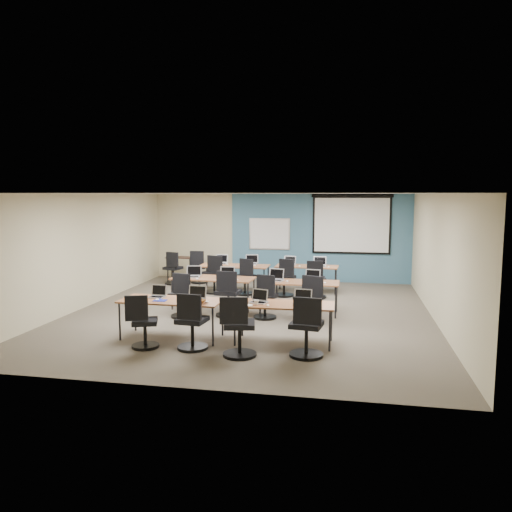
% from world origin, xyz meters
% --- Properties ---
extents(floor, '(8.00, 9.00, 0.02)m').
position_xyz_m(floor, '(0.00, 0.00, 0.00)').
color(floor, '#6B6354').
rests_on(floor, ground).
extents(ceiling, '(8.00, 9.00, 0.02)m').
position_xyz_m(ceiling, '(0.00, 0.00, 2.70)').
color(ceiling, white).
rests_on(ceiling, ground).
extents(wall_back, '(8.00, 0.04, 2.70)m').
position_xyz_m(wall_back, '(0.00, 4.50, 1.35)').
color(wall_back, beige).
rests_on(wall_back, ground).
extents(wall_front, '(8.00, 0.04, 2.70)m').
position_xyz_m(wall_front, '(0.00, -4.50, 1.35)').
color(wall_front, beige).
rests_on(wall_front, ground).
extents(wall_left, '(0.04, 9.00, 2.70)m').
position_xyz_m(wall_left, '(-4.00, 0.00, 1.35)').
color(wall_left, beige).
rests_on(wall_left, ground).
extents(wall_right, '(0.04, 9.00, 2.70)m').
position_xyz_m(wall_right, '(4.00, 0.00, 1.35)').
color(wall_right, beige).
rests_on(wall_right, ground).
extents(blue_accent_panel, '(5.50, 0.04, 2.70)m').
position_xyz_m(blue_accent_panel, '(1.25, 4.47, 1.35)').
color(blue_accent_panel, '#3D5977').
rests_on(blue_accent_panel, wall_back).
extents(whiteboard, '(1.28, 0.03, 0.98)m').
position_xyz_m(whiteboard, '(-0.30, 4.43, 1.45)').
color(whiteboard, silver).
rests_on(whiteboard, wall_back).
extents(projector_screen, '(2.40, 0.10, 1.82)m').
position_xyz_m(projector_screen, '(2.20, 4.41, 1.89)').
color(projector_screen, black).
rests_on(projector_screen, wall_back).
extents(training_table_front_left, '(1.90, 0.79, 0.73)m').
position_xyz_m(training_table_front_left, '(-1.05, -2.20, 0.69)').
color(training_table_front_left, '#A96B39').
rests_on(training_table_front_left, floor).
extents(training_table_front_right, '(1.79, 0.75, 0.73)m').
position_xyz_m(training_table_front_right, '(1.05, -2.14, 0.68)').
color(training_table_front_right, '#94592B').
rests_on(training_table_front_right, floor).
extents(training_table_mid_left, '(1.94, 0.81, 0.73)m').
position_xyz_m(training_table_mid_left, '(-0.96, 0.34, 0.69)').
color(training_table_mid_left, brown).
rests_on(training_table_mid_left, floor).
extents(training_table_mid_right, '(1.79, 0.74, 0.73)m').
position_xyz_m(training_table_mid_right, '(1.08, 0.18, 0.68)').
color(training_table_mid_right, brown).
rests_on(training_table_mid_right, floor).
extents(training_table_back_left, '(1.91, 0.80, 0.73)m').
position_xyz_m(training_table_back_left, '(-0.95, 2.42, 0.69)').
color(training_table_back_left, brown).
rests_on(training_table_back_left, floor).
extents(training_table_back_right, '(1.70, 0.71, 0.73)m').
position_xyz_m(training_table_back_right, '(1.03, 2.70, 0.68)').
color(training_table_back_right, '#A26338').
rests_on(training_table_back_right, floor).
extents(laptop_0, '(0.30, 0.26, 0.23)m').
position_xyz_m(laptop_0, '(-1.39, -2.04, 0.79)').
color(laptop_0, '#BABAC4').
rests_on(laptop_0, training_table_front_left).
extents(mouse_0, '(0.07, 0.11, 0.04)m').
position_xyz_m(mouse_0, '(-1.29, -2.30, 0.74)').
color(mouse_0, white).
rests_on(mouse_0, training_table_front_left).
extents(task_chair_0, '(0.50, 0.48, 0.97)m').
position_xyz_m(task_chair_0, '(-1.32, -2.90, 0.40)').
color(task_chair_0, black).
rests_on(task_chair_0, floor).
extents(laptop_1, '(0.34, 0.29, 0.26)m').
position_xyz_m(laptop_1, '(-0.59, -2.14, 0.79)').
color(laptop_1, '#A3A2AF').
rests_on(laptop_1, training_table_front_left).
extents(mouse_1, '(0.07, 0.10, 0.03)m').
position_xyz_m(mouse_1, '(-0.33, -2.30, 0.74)').
color(mouse_1, white).
rests_on(mouse_1, training_table_front_left).
extents(task_chair_1, '(0.54, 0.54, 1.01)m').
position_xyz_m(task_chair_1, '(-0.46, -2.82, 0.42)').
color(task_chair_1, black).
rests_on(task_chair_1, floor).
extents(laptop_2, '(0.31, 0.26, 0.24)m').
position_xyz_m(laptop_2, '(0.60, -2.13, 0.79)').
color(laptop_2, '#A2A2A9').
rests_on(laptop_2, training_table_front_right).
extents(mouse_2, '(0.08, 0.10, 0.03)m').
position_xyz_m(mouse_2, '(0.80, -2.38, 0.74)').
color(mouse_2, white).
rests_on(mouse_2, training_table_front_right).
extents(task_chair_2, '(0.57, 0.57, 1.04)m').
position_xyz_m(task_chair_2, '(0.42, -3.05, 0.43)').
color(task_chair_2, black).
rests_on(task_chair_2, floor).
extents(laptop_3, '(0.32, 0.28, 0.25)m').
position_xyz_m(laptop_3, '(1.38, -2.03, 0.79)').
color(laptop_3, '#B6B6C4').
rests_on(laptop_3, training_table_front_right).
extents(mouse_3, '(0.07, 0.10, 0.03)m').
position_xyz_m(mouse_3, '(1.72, -2.30, 0.74)').
color(mouse_3, white).
rests_on(mouse_3, training_table_front_right).
extents(task_chair_3, '(0.57, 0.57, 1.04)m').
position_xyz_m(task_chair_3, '(1.53, -2.85, 0.43)').
color(task_chair_3, black).
rests_on(task_chair_3, floor).
extents(laptop_4, '(0.35, 0.30, 0.26)m').
position_xyz_m(laptop_4, '(-1.46, 0.33, 0.79)').
color(laptop_4, '#A8A8B6').
rests_on(laptop_4, training_table_mid_left).
extents(mouse_4, '(0.06, 0.09, 0.03)m').
position_xyz_m(mouse_4, '(-1.26, 0.04, 0.74)').
color(mouse_4, white).
rests_on(mouse_4, training_table_mid_left).
extents(task_chair_4, '(0.53, 0.53, 1.00)m').
position_xyz_m(task_chair_4, '(-1.37, -0.70, 0.42)').
color(task_chair_4, black).
rests_on(task_chair_4, floor).
extents(laptop_5, '(0.35, 0.29, 0.26)m').
position_xyz_m(laptop_5, '(-0.64, 0.34, 0.79)').
color(laptop_5, '#B8B8B8').
rests_on(laptop_5, training_table_mid_left).
extents(mouse_5, '(0.07, 0.10, 0.03)m').
position_xyz_m(mouse_5, '(-0.34, 0.11, 0.74)').
color(mouse_5, white).
rests_on(mouse_5, training_table_mid_left).
extents(task_chair_5, '(0.56, 0.56, 1.04)m').
position_xyz_m(task_chair_5, '(-0.41, -0.42, 0.43)').
color(task_chair_5, black).
rests_on(task_chair_5, floor).
extents(laptop_6, '(0.35, 0.30, 0.27)m').
position_xyz_m(laptop_6, '(0.55, 0.23, 0.80)').
color(laptop_6, silver).
rests_on(laptop_6, training_table_mid_right).
extents(mouse_6, '(0.07, 0.11, 0.04)m').
position_xyz_m(mouse_6, '(0.82, 0.11, 0.74)').
color(mouse_6, white).
rests_on(mouse_6, training_table_mid_right).
extents(task_chair_6, '(0.51, 0.50, 0.99)m').
position_xyz_m(task_chair_6, '(0.42, -0.45, 0.41)').
color(task_chair_6, black).
rests_on(task_chair_6, floor).
extents(laptop_7, '(0.34, 0.29, 0.26)m').
position_xyz_m(laptop_7, '(1.37, 0.30, 0.79)').
color(laptop_7, '#A1A2AD').
rests_on(laptop_7, training_table_mid_right).
extents(mouse_7, '(0.09, 0.12, 0.04)m').
position_xyz_m(mouse_7, '(1.66, 0.07, 0.74)').
color(mouse_7, white).
rests_on(mouse_7, training_table_mid_right).
extents(task_chair_7, '(0.60, 0.57, 1.04)m').
position_xyz_m(task_chair_7, '(1.40, -0.69, 0.43)').
color(task_chair_7, black).
rests_on(task_chair_7, floor).
extents(laptop_8, '(0.33, 0.28, 0.25)m').
position_xyz_m(laptop_8, '(-1.40, 2.68, 0.79)').
color(laptop_8, '#A7A7A8').
rests_on(laptop_8, training_table_back_left).
extents(mouse_8, '(0.06, 0.10, 0.03)m').
position_xyz_m(mouse_8, '(-1.17, 2.51, 0.74)').
color(mouse_8, white).
rests_on(mouse_8, training_table_back_left).
extents(task_chair_8, '(0.61, 0.58, 1.05)m').
position_xyz_m(task_chair_8, '(-1.43, 2.07, 0.44)').
color(task_chair_8, black).
rests_on(task_chair_8, floor).
extents(laptop_9, '(0.35, 0.30, 0.27)m').
position_xyz_m(laptop_9, '(-0.53, 2.72, 0.80)').
color(laptop_9, '#AAAAAA').
rests_on(laptop_9, training_table_back_left).
extents(mouse_9, '(0.10, 0.12, 0.04)m').
position_xyz_m(mouse_9, '(-0.39, 2.47, 0.74)').
color(mouse_9, white).
rests_on(mouse_9, training_table_back_left).
extents(task_chair_9, '(0.55, 0.51, 0.99)m').
position_xyz_m(task_chair_9, '(-0.55, 1.99, 0.41)').
color(task_chair_9, black).
rests_on(task_chair_9, floor).
extents(laptop_10, '(0.33, 0.28, 0.25)m').
position_xyz_m(laptop_10, '(0.55, 2.74, 0.79)').
color(laptop_10, '#B5B5C0').
rests_on(laptop_10, training_table_back_right).
extents(mouse_10, '(0.08, 0.10, 0.03)m').
position_xyz_m(mouse_10, '(0.85, 2.52, 0.74)').
color(mouse_10, white).
rests_on(mouse_10, training_table_back_right).
extents(task_chair_10, '(0.57, 0.54, 1.01)m').
position_xyz_m(task_chair_10, '(0.51, 1.99, 0.42)').
color(task_chair_10, black).
rests_on(task_chair_10, floor).
extents(laptop_11, '(0.34, 0.29, 0.26)m').
position_xyz_m(laptop_11, '(1.38, 2.69, 0.79)').
color(laptop_11, '#AEAEAE').
rests_on(laptop_11, training_table_back_right).
extents(mouse_11, '(0.06, 0.10, 0.03)m').
position_xyz_m(mouse_11, '(1.63, 2.49, 0.74)').
color(mouse_11, white).
rests_on(mouse_11, training_table_back_right).
extents(task_chair_11, '(0.51, 0.51, 0.99)m').
position_xyz_m(task_chair_11, '(1.34, 1.95, 0.41)').
color(task_chair_11, black).
rests_on(task_chair_11, floor).
extents(blue_mousepad, '(0.25, 0.21, 0.01)m').
position_xyz_m(blue_mousepad, '(-1.23, -2.32, 0.73)').
color(blue_mousepad, navy).
rests_on(blue_mousepad, training_table_front_left).
extents(snack_bowl, '(0.40, 0.40, 0.07)m').
position_xyz_m(snack_bowl, '(-0.47, -2.40, 0.77)').
color(snack_bowl, brown).
rests_on(snack_bowl, training_table_front_left).
extents(snack_plate, '(0.19, 0.19, 0.01)m').
position_xyz_m(snack_plate, '(0.45, -2.41, 0.74)').
color(snack_plate, white).
rests_on(snack_plate, training_table_front_right).
extents(coffee_cup, '(0.10, 0.10, 0.07)m').
position_xyz_m(coffee_cup, '(0.59, -2.35, 0.78)').
color(coffee_cup, silver).
rests_on(coffee_cup, snack_plate).
extents(utility_table, '(0.84, 0.47, 0.75)m').
position_xyz_m(utility_table, '(-2.99, 3.75, 0.64)').
color(utility_table, '#321E15').
rests_on(utility_table, floor).
extents(spare_chair_a, '(0.52, 0.52, 1.00)m').
position_xyz_m(spare_chair_a, '(-2.31, 3.46, 0.41)').
color(spare_chair_a, black).
rests_on(spare_chair_a, floor).
extents(spare_chair_b, '(0.51, 0.51, 0.99)m').
position_xyz_m(spare_chair_b, '(-3.00, 3.11, 0.41)').
color(spare_chair_b, black).
rests_on(spare_chair_b, floor).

